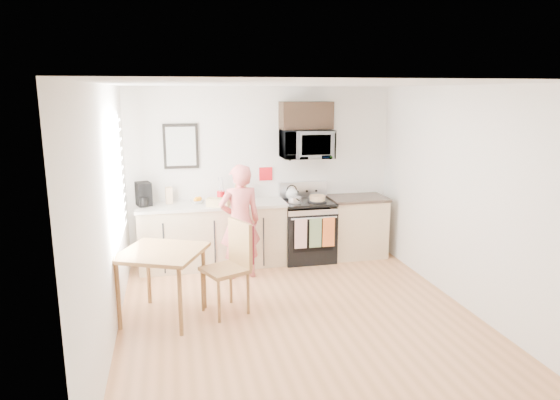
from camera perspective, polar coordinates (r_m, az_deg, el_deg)
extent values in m
plane|color=#AC7042|center=(5.83, 2.32, -13.38)|extent=(4.60, 4.60, 0.00)
cube|color=white|center=(7.60, -2.03, 3.01)|extent=(4.00, 0.04, 2.60)
cube|color=white|center=(3.32, 12.86, -9.63)|extent=(4.00, 0.04, 2.60)
cube|color=white|center=(5.26, -19.14, -1.86)|extent=(0.04, 4.60, 2.60)
cube|color=white|center=(6.21, 20.58, 0.13)|extent=(0.04, 4.60, 2.60)
cube|color=silver|center=(5.25, 2.57, 13.11)|extent=(4.00, 4.60, 0.04)
cube|color=white|center=(5.99, -18.29, 2.30)|extent=(0.02, 1.40, 1.50)
cube|color=white|center=(5.98, -18.19, 2.31)|extent=(0.01, 1.30, 1.40)
cube|color=tan|center=(7.39, -7.68, -4.12)|extent=(2.10, 0.60, 0.90)
cube|color=silver|center=(7.27, -7.78, -0.57)|extent=(2.14, 0.64, 0.04)
cube|color=tan|center=(7.88, 8.71, -3.11)|extent=(0.84, 0.60, 0.90)
cube|color=black|center=(7.77, 8.82, 0.23)|extent=(0.88, 0.64, 0.04)
cube|color=black|center=(7.63, 3.13, -4.00)|extent=(0.76, 0.65, 0.77)
cube|color=black|center=(7.32, 3.80, -4.20)|extent=(0.61, 0.02, 0.45)
cube|color=silver|center=(7.24, 3.84, -1.69)|extent=(0.74, 0.02, 0.14)
cylinder|color=silver|center=(7.20, 3.94, -2.08)|extent=(0.68, 0.02, 0.02)
cube|color=black|center=(7.50, 3.18, -0.23)|extent=(0.76, 0.65, 0.04)
cube|color=silver|center=(7.73, 2.64, 1.21)|extent=(0.76, 0.08, 0.24)
cube|color=white|center=(7.20, 2.39, -3.88)|extent=(0.18, 0.02, 0.44)
cube|color=#607850|center=(7.26, 4.07, -3.76)|extent=(0.18, 0.02, 0.44)
cube|color=orange|center=(7.32, 5.58, -3.66)|extent=(0.18, 0.02, 0.44)
imported|color=silver|center=(7.47, 3.04, 6.40)|extent=(0.76, 0.51, 0.42)
cube|color=black|center=(7.48, 2.98, 9.63)|extent=(0.76, 0.35, 0.40)
cube|color=black|center=(7.40, -11.26, 6.04)|extent=(0.50, 0.03, 0.65)
cube|color=#B9BFB5|center=(7.38, -11.26, 6.03)|extent=(0.42, 0.01, 0.56)
cube|color=red|center=(7.59, -1.64, 3.00)|extent=(0.20, 0.02, 0.20)
imported|color=#C53639|center=(6.81, -4.60, -2.49)|extent=(0.62, 0.44, 1.58)
cube|color=brown|center=(5.70, -13.41, -5.85)|extent=(0.86, 0.86, 0.04)
cylinder|color=brown|center=(5.70, -18.00, -10.42)|extent=(0.05, 0.05, 0.76)
cylinder|color=brown|center=(5.40, -11.34, -11.34)|extent=(0.05, 0.05, 0.76)
cylinder|color=brown|center=(6.28, -14.81, -8.10)|extent=(0.05, 0.05, 0.76)
cylinder|color=brown|center=(6.01, -8.70, -8.76)|extent=(0.05, 0.05, 0.76)
cube|color=brown|center=(5.81, -6.35, -7.96)|extent=(0.60, 0.60, 0.05)
cube|color=brown|center=(5.83, -4.58, -4.94)|extent=(0.23, 0.43, 0.54)
cube|color=#4F0D12|center=(5.84, -4.35, -4.79)|extent=(0.23, 0.40, 0.45)
cylinder|color=brown|center=(5.67, -6.99, -11.47)|extent=(0.04, 0.04, 0.50)
cylinder|color=brown|center=(5.85, -3.66, -10.62)|extent=(0.04, 0.04, 0.50)
cylinder|color=brown|center=(5.98, -8.84, -10.22)|extent=(0.04, 0.04, 0.50)
cylinder|color=brown|center=(6.15, -5.64, -9.47)|extent=(0.04, 0.04, 0.50)
cube|color=brown|center=(7.37, -4.51, 0.80)|extent=(0.16, 0.18, 0.24)
cylinder|color=red|center=(7.41, -6.76, 0.45)|extent=(0.12, 0.12, 0.15)
imported|color=white|center=(7.32, -9.43, -0.18)|extent=(0.24, 0.24, 0.05)
cube|color=tan|center=(7.36, -12.57, 0.52)|extent=(0.10, 0.10, 0.24)
cube|color=black|center=(7.31, -15.32, 0.68)|extent=(0.25, 0.28, 0.34)
cylinder|color=black|center=(7.23, -15.32, -0.14)|extent=(0.13, 0.13, 0.13)
cube|color=tan|center=(7.07, -7.08, -0.28)|extent=(0.35, 0.26, 0.12)
cylinder|color=black|center=(7.43, 4.29, -0.12)|extent=(0.28, 0.28, 0.02)
cylinder|color=tan|center=(7.42, 4.29, 0.24)|extent=(0.23, 0.23, 0.08)
sphere|color=white|center=(7.52, 1.34, 0.71)|extent=(0.18, 0.18, 0.18)
cone|color=white|center=(7.50, 1.35, 1.43)|extent=(0.06, 0.06, 0.06)
torus|color=black|center=(7.51, 1.34, 1.14)|extent=(0.16, 0.02, 0.16)
cylinder|color=silver|center=(7.30, 1.71, 0.00)|extent=(0.18, 0.18, 0.09)
cylinder|color=black|center=(7.16, 2.01, 0.06)|extent=(0.02, 0.17, 0.02)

